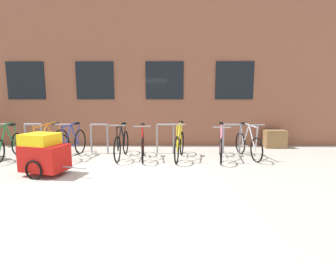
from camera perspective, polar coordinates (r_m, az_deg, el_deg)
The scene contains 13 objects.
ground_plane at distance 5.79m, azimuth -13.58°, elevation -8.49°, with size 42.00×42.00×0.00m, color #B2ADA0.
storefront_building at distance 11.49m, azimuth -6.61°, elevation 12.34°, with size 28.00×5.62×4.99m.
bike_rack at distance 7.45m, azimuth -8.34°, elevation -0.44°, with size 6.55×0.05×0.91m.
bicycle_red at distance 6.80m, azimuth -5.90°, elevation -2.60°, with size 0.44×1.65×0.98m.
bicycle_green at distance 8.13m, azimuth -33.27°, elevation -2.16°, with size 0.44×1.70×1.04m.
bicycle_silver at distance 7.26m, azimuth 18.14°, elevation -2.32°, with size 0.44×1.67×1.00m.
bicycle_orange at distance 7.70m, azimuth -26.06°, elevation -1.93°, with size 0.55×1.76×1.03m.
bicycle_yellow at distance 6.77m, azimuth 2.69°, elevation -2.45°, with size 0.47×1.74×1.04m.
bicycle_blue at distance 7.41m, azimuth -21.45°, elevation -2.04°, with size 0.44×1.79×1.02m.
bicycle_pink at distance 6.89m, azimuth 12.22°, elevation -2.56°, with size 0.49×1.76×1.01m.
bicycle_black at distance 7.02m, azimuth -10.74°, elevation -2.29°, with size 0.44×1.75×0.99m.
bike_trailer at distance 5.93m, azimuth -26.98°, elevation -4.11°, with size 1.48×0.81×0.92m.
planter_box at distance 9.06m, azimuth 23.61°, elevation -1.04°, with size 0.70×0.44×0.60m, color olive.
Camera 1 is at (1.39, -5.38, 1.63)m, focal length 26.12 mm.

